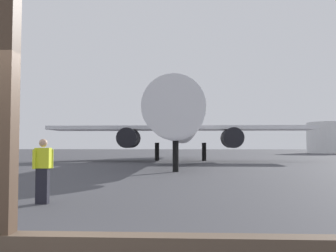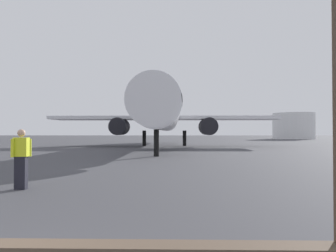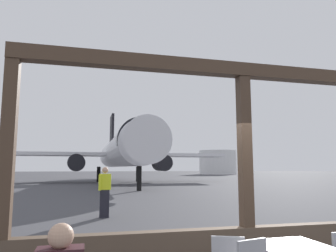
{
  "view_description": "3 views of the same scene",
  "coord_description": "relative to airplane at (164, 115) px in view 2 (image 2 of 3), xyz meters",
  "views": [
    {
      "loc": [
        1.81,
        -3.67,
        1.57
      ],
      "look_at": [
        0.76,
        16.86,
        2.62
      ],
      "focal_mm": 40.45,
      "sensor_mm": 36.0,
      "label": 1
    },
    {
      "loc": [
        2.38,
        -2.71,
        1.66
      ],
      "look_at": [
        1.92,
        18.27,
        2.06
      ],
      "focal_mm": 33.84,
      "sensor_mm": 36.0,
      "label": 2
    },
    {
      "loc": [
        -2.72,
        -5.18,
        1.72
      ],
      "look_at": [
        2.26,
        14.52,
        4.37
      ],
      "focal_mm": 34.15,
      "sensor_mm": 36.0,
      "label": 3
    }
  ],
  "objects": [
    {
      "name": "ground_plane",
      "position": [
        -1.11,
        7.6,
        -3.56
      ],
      "size": [
        220.0,
        220.0,
        0.0
      ],
      "primitive_type": "plane",
      "color": "#424247"
    },
    {
      "name": "airplane",
      "position": [
        0.0,
        0.0,
        0.0
      ],
      "size": [
        25.79,
        34.61,
        10.31
      ],
      "color": "silver",
      "rests_on": "ground"
    },
    {
      "name": "ground_crew_worker",
      "position": [
        -3.2,
        -26.02,
        -2.65
      ],
      "size": [
        0.45,
        0.41,
        1.74
      ],
      "color": "black",
      "rests_on": "ground"
    },
    {
      "name": "fuel_storage_tank",
      "position": [
        29.72,
        41.42,
        -0.46
      ],
      "size": [
        9.71,
        9.71,
        6.18
      ],
      "primitive_type": "cylinder",
      "color": "white",
      "rests_on": "ground"
    }
  ]
}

